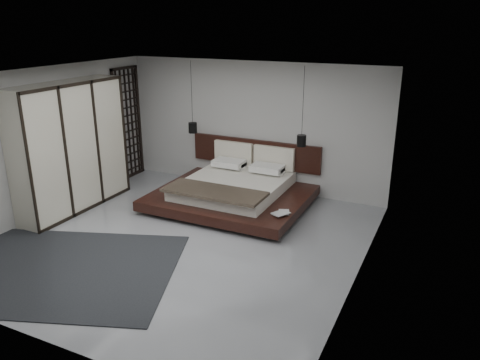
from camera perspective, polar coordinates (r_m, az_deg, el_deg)
The scene contains 14 objects.
floor at distance 8.24m, azimuth -7.11°, elevation -7.23°, with size 6.00×6.00×0.00m, color #93969B.
ceiling at distance 7.44m, azimuth -8.00°, elevation 12.50°, with size 6.00×6.00×0.00m, color white.
wall_back at distance 10.28m, azimuth 1.53°, elevation 6.55°, with size 6.00×6.00×0.00m, color #B2B2AF.
wall_front at distance 5.61m, azimuth -24.27°, elevation -6.14°, with size 6.00×6.00×0.00m, color #B2B2AF.
wall_left at distance 9.64m, azimuth -22.79°, elevation 4.20°, with size 6.00×6.00×0.00m, color #B2B2AF.
wall_right at distance 6.66m, azimuth 14.81°, elevation -1.15°, with size 6.00×6.00×0.00m, color #B2B2AF.
lattice_screen at distance 11.36m, azimuth -13.48°, elevation 6.72°, with size 0.05×0.90×2.60m, color black.
bed at distance 9.60m, azimuth -0.73°, elevation -1.19°, with size 3.01×2.49×1.12m.
book_lower at distance 8.56m, azimuth 4.71°, elevation -3.93°, with size 0.19×0.26×0.02m, color #99724C.
book_upper at distance 8.53m, azimuth 4.50°, elevation -3.84°, with size 0.22×0.30×0.02m, color #99724C.
pendant_left at distance 10.28m, azimuth -5.78°, elevation 6.39°, with size 0.19×0.19×1.53m.
pendant_right at distance 9.28m, azimuth 7.50°, elevation 4.81°, with size 0.18×0.18×1.55m.
wardrobe at distance 9.69m, azimuth -19.94°, elevation 3.76°, with size 0.61×2.57×2.52m.
rug at distance 7.80m, azimuth -21.57°, elevation -10.08°, with size 3.62×2.59×0.02m, color black.
Camera 1 is at (4.04, -6.19, 3.63)m, focal length 35.00 mm.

